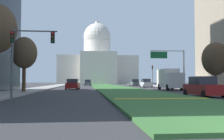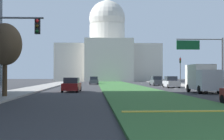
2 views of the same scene
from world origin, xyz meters
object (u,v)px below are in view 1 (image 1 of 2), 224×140
(capitol_building, at_px, (97,64))
(traffic_light_far_right, at_px, (152,73))
(sedan_very_far, at_px, (88,83))
(box_truck_delivery, at_px, (170,79))
(street_tree_left_mid, at_px, (24,53))
(sedan_midblock, at_px, (73,85))
(sedan_distant, at_px, (146,83))
(street_tree_right_mid, at_px, (215,59))
(traffic_light_near_left, at_px, (24,48))
(overhead_guide_sign, at_px, (171,61))
(sedan_lead_stopped, at_px, (203,87))
(sedan_far_horizon, at_px, (135,83))

(capitol_building, distance_m, traffic_light_far_right, 60.44)
(sedan_very_far, xyz_separation_m, box_truck_delivery, (12.20, -37.60, 0.87))
(street_tree_left_mid, distance_m, sedan_very_far, 45.98)
(sedan_midblock, bearing_deg, sedan_distant, 40.86)
(capitol_building, relative_size, box_truck_delivery, 5.42)
(street_tree_left_mid, bearing_deg, box_truck_delivery, 20.81)
(capitol_building, xyz_separation_m, sedan_very_far, (-4.71, -43.60, -8.52))
(street_tree_left_mid, bearing_deg, street_tree_right_mid, 5.10)
(traffic_light_far_right, xyz_separation_m, sedan_midblock, (-17.93, -18.91, -2.52))
(traffic_light_near_left, relative_size, sedan_distant, 1.19)
(overhead_guide_sign, relative_size, street_tree_right_mid, 0.99)
(traffic_light_far_right, relative_size, street_tree_right_mid, 0.79)
(sedan_lead_stopped, bearing_deg, box_truck_delivery, 81.54)
(street_tree_right_mid, relative_size, sedan_lead_stopped, 1.49)
(overhead_guide_sign, height_order, street_tree_right_mid, street_tree_right_mid)
(traffic_light_far_right, relative_size, box_truck_delivery, 0.81)
(traffic_light_far_right, xyz_separation_m, sedan_very_far, (-15.32, 15.60, -2.51))
(overhead_guide_sign, bearing_deg, traffic_light_near_left, -130.25)
(sedan_lead_stopped, xyz_separation_m, sedan_very_far, (-9.73, 54.20, -0.02))
(sedan_far_horizon, bearing_deg, capitol_building, 97.98)
(overhead_guide_sign, xyz_separation_m, street_tree_left_mid, (-21.08, -10.17, -0.05))
(sedan_distant, xyz_separation_m, box_truck_delivery, (-0.08, -15.97, 0.83))
(sedan_midblock, height_order, sedan_very_far, sedan_very_far)
(overhead_guide_sign, bearing_deg, sedan_midblock, 178.24)
(sedan_far_horizon, bearing_deg, street_tree_left_mid, -119.25)
(capitol_building, height_order, street_tree_left_mid, capitol_building)
(sedan_lead_stopped, relative_size, sedan_very_far, 0.95)
(sedan_very_far, height_order, box_truck_delivery, box_truck_delivery)
(sedan_lead_stopped, bearing_deg, sedan_midblock, 122.06)
(traffic_light_near_left, distance_m, street_tree_right_mid, 25.81)
(capitol_building, height_order, traffic_light_near_left, capitol_building)
(capitol_building, height_order, box_truck_delivery, capitol_building)
(capitol_building, bearing_deg, street_tree_right_mid, -82.07)
(street_tree_right_mid, distance_m, sedan_far_horizon, 33.84)
(traffic_light_far_right, height_order, sedan_distant, traffic_light_far_right)
(sedan_midblock, bearing_deg, street_tree_left_mid, -115.62)
(traffic_light_far_right, distance_m, sedan_distant, 7.19)
(traffic_light_near_left, relative_size, sedan_midblock, 1.10)
(sedan_distant, distance_m, sedan_far_horizon, 11.99)
(sedan_far_horizon, bearing_deg, traffic_light_near_left, -110.09)
(traffic_light_far_right, xyz_separation_m, box_truck_delivery, (-3.12, -22.00, -1.64))
(capitol_building, bearing_deg, traffic_light_near_left, -95.56)
(traffic_light_far_right, distance_m, sedan_lead_stopped, 39.08)
(overhead_guide_sign, distance_m, street_tree_right_mid, 8.69)
(sedan_far_horizon, bearing_deg, sedan_very_far, 141.63)
(sedan_far_horizon, height_order, sedan_very_far, sedan_far_horizon)
(traffic_light_far_right, distance_m, sedan_midblock, 26.18)
(sedan_midblock, bearing_deg, street_tree_right_mid, -23.63)
(sedan_far_horizon, bearing_deg, overhead_guide_sign, -87.33)
(street_tree_right_mid, bearing_deg, capitol_building, 97.93)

